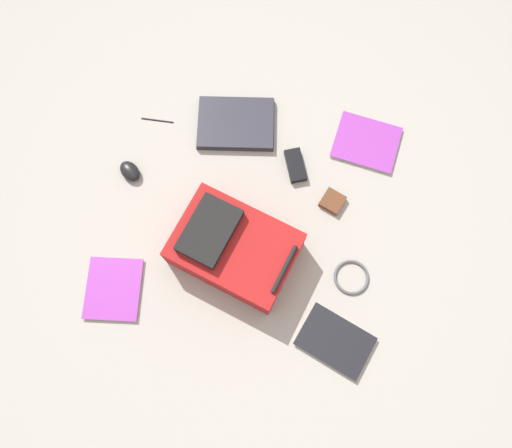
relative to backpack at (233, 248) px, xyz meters
The scene contains 11 objects.
ground_plane 0.19m from the backpack, behind, with size 3.76×3.76×0.00m, color gray.
backpack is the anchor object (origin of this frame).
laptop 0.55m from the backpack, 161.83° to the right, with size 0.32×0.37×0.03m.
book_red 0.72m from the backpack, 148.88° to the left, with size 0.22×0.26×0.01m.
book_blue 0.49m from the backpack, 54.42° to the right, with size 0.28×0.26×0.01m.
book_manual 0.51m from the backpack, 66.35° to the left, with size 0.23×0.29×0.02m.
computer_mouse 0.55m from the backpack, 109.74° to the right, with size 0.07×0.10×0.04m, color black.
cable_coil 0.47m from the backpack, 95.79° to the left, with size 0.14×0.14×0.01m, color #4C4C51.
power_brick 0.44m from the backpack, 163.95° to the left, with size 0.07×0.14×0.03m, color black.
pen_black 0.67m from the backpack, 131.60° to the right, with size 0.01×0.01×0.14m, color black.
earbud_pouch 0.45m from the backpack, 136.02° to the left, with size 0.08×0.08×0.03m, color #59331E.
Camera 1 is at (0.53, 0.19, 1.79)m, focal length 33.07 mm.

